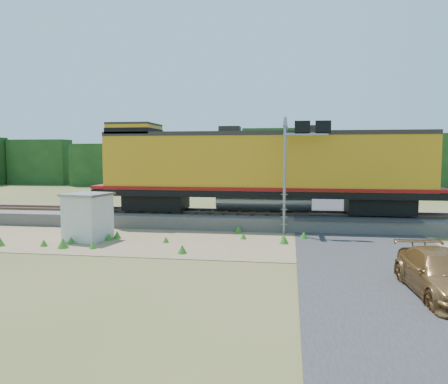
% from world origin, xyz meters
% --- Properties ---
extents(ground, '(140.00, 140.00, 0.00)m').
position_xyz_m(ground, '(0.00, 0.00, 0.00)').
color(ground, '#475123').
rests_on(ground, ground).
extents(ballast, '(70.00, 5.00, 0.80)m').
position_xyz_m(ballast, '(0.00, 6.00, 0.40)').
color(ballast, slate).
rests_on(ballast, ground).
extents(rails, '(70.00, 1.54, 0.16)m').
position_xyz_m(rails, '(0.00, 6.00, 0.88)').
color(rails, brown).
rests_on(rails, ballast).
extents(dirt_shoulder, '(26.00, 8.00, 0.03)m').
position_xyz_m(dirt_shoulder, '(-2.00, 0.50, 0.01)').
color(dirt_shoulder, '#8C7754').
rests_on(dirt_shoulder, ground).
extents(road, '(7.00, 66.00, 0.86)m').
position_xyz_m(road, '(7.00, 0.74, 0.09)').
color(road, '#38383A').
rests_on(road, ground).
extents(tree_line_north, '(130.00, 3.00, 6.50)m').
position_xyz_m(tree_line_north, '(0.00, 38.00, 3.07)').
color(tree_line_north, '#183B15').
rests_on(tree_line_north, ground).
extents(weed_clumps, '(15.00, 6.20, 0.56)m').
position_xyz_m(weed_clumps, '(-3.50, 0.10, 0.00)').
color(weed_clumps, '#327020').
rests_on(weed_clumps, ground).
extents(locomotive, '(21.70, 3.31, 5.60)m').
position_xyz_m(locomotive, '(1.23, 6.00, 3.72)').
color(locomotive, black).
rests_on(locomotive, rails).
extents(shed, '(2.49, 2.49, 2.51)m').
position_xyz_m(shed, '(-7.39, -0.04, 1.27)').
color(shed, silver).
rests_on(shed, ground).
extents(signal_gantry, '(2.63, 6.20, 6.63)m').
position_xyz_m(signal_gantry, '(3.21, 5.35, 5.00)').
color(signal_gantry, gray).
rests_on(signal_gantry, ground).
extents(car, '(2.30, 5.08, 1.44)m').
position_xyz_m(car, '(8.07, -7.00, 0.72)').
color(car, olive).
rests_on(car, ground).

